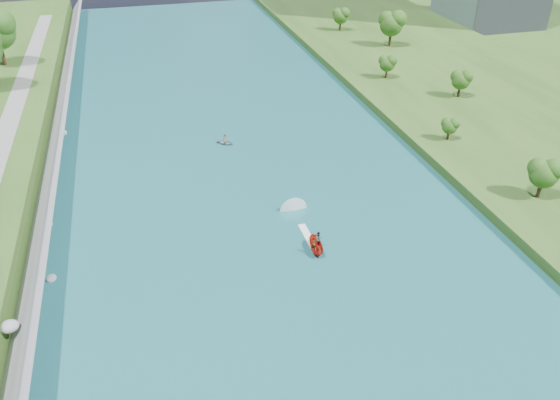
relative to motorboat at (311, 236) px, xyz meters
name	(u,v)px	position (x,y,z in m)	size (l,w,h in m)	color
ground	(303,318)	(-4.66, -11.87, -0.71)	(260.00, 260.00, 0.00)	#2D5119
river_water	(256,210)	(-4.66, 8.13, -0.66)	(55.00, 240.00, 0.10)	#175458
riprap_bank	(39,237)	(-30.52, 6.84, 1.11)	(4.32, 236.00, 4.32)	slate
trees_east	(529,123)	(36.92, 11.23, 5.18)	(16.75, 137.56, 11.20)	#214512
motorboat	(311,236)	(0.00, 0.00, 0.00)	(3.60, 18.64, 2.14)	red
raft	(225,142)	(-4.95, 28.14, -0.25)	(3.41, 3.31, 1.59)	gray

